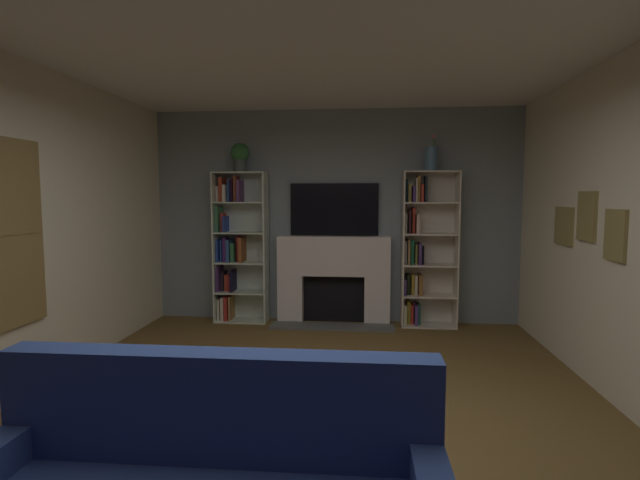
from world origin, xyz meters
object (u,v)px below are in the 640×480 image
tv (334,210)px  potted_plant (240,155)px  coffee_table (248,420)px  fireplace (334,277)px  vase_with_flowers (431,159)px  bookshelf_left (236,247)px  bookshelf_right (422,250)px

tv → potted_plant: bearing=-174.3°
coffee_table → tv: bearing=86.5°
fireplace → coffee_table: (-0.23, -3.59, -0.20)m
potted_plant → coffee_table: 4.09m
potted_plant → coffee_table: (0.98, -3.56, -1.76)m
tv → potted_plant: (-1.20, -0.12, 0.69)m
fireplace → vase_with_flowers: bearing=-1.5°
bookshelf_left → coffee_table: bookshelf_left is taller
tv → vase_with_flowers: vase_with_flowers is taller
tv → bookshelf_left: (-1.28, -0.09, -0.49)m
bookshelf_left → fireplace: bearing=0.1°
tv → coffee_table: tv is taller
bookshelf_right → tv: bearing=175.4°
bookshelf_left → coffee_table: size_ratio=2.15×
bookshelf_left → potted_plant: 1.19m
coffee_table → vase_with_flowers: bearing=68.1°
fireplace → bookshelf_left: size_ratio=0.79×
vase_with_flowers → coffee_table: (-1.43, -3.56, -1.70)m
tv → coffee_table: size_ratio=1.25×
tv → bookshelf_left: bearing=-175.9°
bookshelf_right → potted_plant: 2.61m
fireplace → coffee_table: 3.61m
potted_plant → vase_with_flowers: bearing=-0.0°
bookshelf_left → bookshelf_right: same height
potted_plant → coffee_table: potted_plant is taller
fireplace → vase_with_flowers: vase_with_flowers is taller
tv → bookshelf_right: (1.12, -0.09, -0.51)m
vase_with_flowers → coffee_table: size_ratio=0.49×
tv → vase_with_flowers: 1.36m
fireplace → bookshelf_left: bookshelf_left is taller
bookshelf_left → vase_with_flowers: 2.73m
tv → bookshelf_right: bookshelf_right is taller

